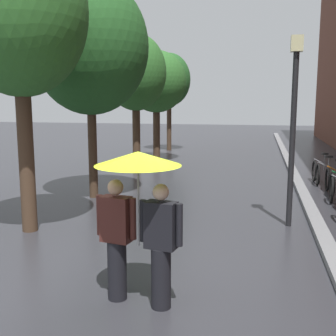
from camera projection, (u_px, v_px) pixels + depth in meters
ground_plane at (120, 287)px, 6.18m from camera, size 80.00×80.00×0.00m
kerb_strip at (294, 174)px, 15.16m from camera, size 0.30×36.00×0.12m
street_tree_0 at (18, 12)px, 8.12m from camera, size 2.67×2.67×6.03m
street_tree_1 at (90, 47)px, 11.19m from camera, size 3.12×3.12×5.88m
street_tree_2 at (136, 73)px, 15.24m from camera, size 2.22×2.22×5.03m
street_tree_3 at (156, 82)px, 18.28m from camera, size 2.60×2.60×4.78m
street_tree_4 at (169, 80)px, 22.03m from camera, size 2.23×2.23×5.06m
parked_bicycle_7 at (335, 174)px, 13.27m from camera, size 1.08×0.70×0.96m
parked_bicycle_8 at (330, 171)px, 13.95m from camera, size 1.10×0.74×0.96m
couple_under_umbrella at (138, 203)px, 5.49m from camera, size 1.22×1.12×2.05m
street_lamp_post at (293, 117)px, 8.79m from camera, size 0.24×0.24×3.97m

